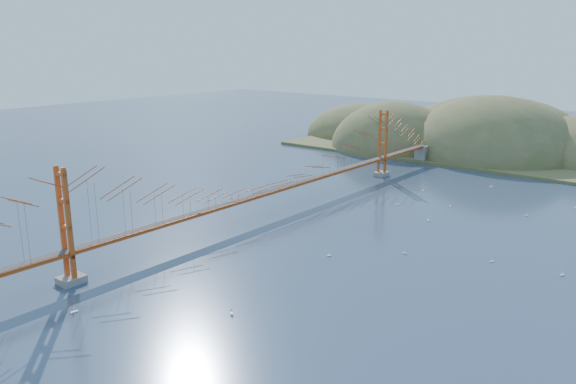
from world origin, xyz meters
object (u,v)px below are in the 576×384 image
Objects in this scene: sailboat_0 at (329,255)px; sailboat_1 at (429,220)px; bridge at (272,164)px; sailboat_2 at (405,252)px.

sailboat_0 is 19.13m from sailboat_1.
sailboat_2 is (21.56, -2.29, -6.87)m from bridge.
bridge reaches higher than sailboat_2.
bridge is 22.75m from sailboat_2.
sailboat_0 is at bearing -98.44° from sailboat_1.
sailboat_1 is at bearing 104.29° from sailboat_2.
sailboat_1 is at bearing 30.32° from bridge.
bridge is at bearing 173.94° from sailboat_2.
sailboat_2 is 0.97× the size of sailboat_1.
bridge is at bearing 151.93° from sailboat_0.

